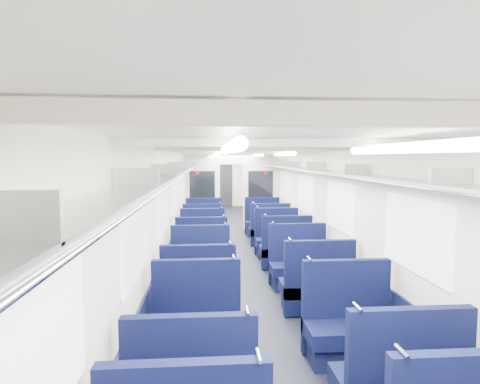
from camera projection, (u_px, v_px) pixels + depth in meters
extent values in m
cube|color=black|center=(239.00, 253.00, 9.20)|extent=(2.80, 18.00, 0.01)
cube|color=white|center=(239.00, 151.00, 9.00)|extent=(2.80, 18.00, 0.01)
cube|color=silver|center=(177.00, 203.00, 8.99)|extent=(0.02, 18.00, 2.35)
cube|color=black|center=(178.00, 239.00, 9.06)|extent=(0.03, 17.90, 0.70)
cube|color=silver|center=(300.00, 202.00, 9.21)|extent=(0.02, 18.00, 2.35)
cube|color=black|center=(298.00, 238.00, 9.28)|extent=(0.03, 17.90, 0.70)
cube|color=silver|center=(224.00, 180.00, 18.04)|extent=(2.80, 0.02, 2.35)
cube|color=#B2B5BA|center=(185.00, 168.00, 8.94)|extent=(0.34, 17.40, 0.04)
cylinder|color=silver|center=(193.00, 169.00, 8.95)|extent=(0.02, 17.40, 0.02)
cube|color=#B2B5BA|center=(137.00, 178.00, 2.97)|extent=(0.34, 0.03, 0.14)
cube|color=#B2B5BA|center=(165.00, 170.00, 4.96)|extent=(0.34, 0.03, 0.14)
cube|color=#B2B5BA|center=(178.00, 166.00, 6.94)|extent=(0.34, 0.03, 0.14)
cube|color=#B2B5BA|center=(185.00, 164.00, 8.93)|extent=(0.34, 0.03, 0.14)
cube|color=#B2B5BA|center=(189.00, 163.00, 10.92)|extent=(0.34, 0.03, 0.14)
cube|color=#B2B5BA|center=(192.00, 162.00, 12.90)|extent=(0.34, 0.03, 0.14)
cube|color=#B2B5BA|center=(194.00, 162.00, 14.89)|extent=(0.34, 0.03, 0.14)
cube|color=#B2B5BA|center=(196.00, 161.00, 16.87)|extent=(0.34, 0.03, 0.14)
cube|color=#B2B5BA|center=(292.00, 168.00, 9.13)|extent=(0.34, 17.40, 0.04)
cylinder|color=silver|center=(284.00, 169.00, 9.11)|extent=(0.02, 17.40, 0.02)
cube|color=#B2B5BA|center=(450.00, 177.00, 3.16)|extent=(0.34, 0.03, 0.14)
cube|color=#B2B5BA|center=(357.00, 169.00, 5.15)|extent=(0.34, 0.03, 0.14)
cube|color=#B2B5BA|center=(316.00, 166.00, 7.13)|extent=(0.34, 0.03, 0.14)
cube|color=#B2B5BA|center=(292.00, 164.00, 9.12)|extent=(0.34, 0.03, 0.14)
cube|color=#B2B5BA|center=(277.00, 163.00, 11.11)|extent=(0.34, 0.03, 0.14)
cube|color=#B2B5BA|center=(267.00, 162.00, 13.09)|extent=(0.34, 0.03, 0.14)
cube|color=#B2B5BA|center=(259.00, 161.00, 15.08)|extent=(0.34, 0.03, 0.14)
cube|color=#B2B5BA|center=(253.00, 161.00, 17.07)|extent=(0.34, 0.03, 0.14)
cube|color=white|center=(27.00, 363.00, 1.52)|extent=(0.02, 1.30, 0.75)
cube|color=white|center=(136.00, 240.00, 3.81)|extent=(0.02, 1.30, 0.75)
cube|color=white|center=(163.00, 209.00, 6.09)|extent=(0.02, 1.30, 0.75)
cube|color=white|center=(175.00, 195.00, 8.37)|extent=(0.02, 1.30, 0.75)
cube|color=white|center=(183.00, 187.00, 10.66)|extent=(0.02, 1.30, 0.75)
cube|color=white|center=(188.00, 181.00, 13.44)|extent=(0.02, 1.30, 0.75)
cube|color=white|center=(191.00, 177.00, 15.72)|extent=(0.02, 1.30, 0.75)
cube|color=white|center=(415.00, 235.00, 4.02)|extent=(0.02, 1.30, 0.75)
cube|color=white|center=(340.00, 207.00, 6.31)|extent=(0.02, 1.30, 0.75)
cube|color=white|center=(305.00, 194.00, 8.59)|extent=(0.02, 1.30, 0.75)
cube|color=white|center=(285.00, 186.00, 10.87)|extent=(0.02, 1.30, 0.75)
cube|color=white|center=(269.00, 180.00, 13.66)|extent=(0.02, 1.30, 0.75)
cube|color=white|center=(261.00, 177.00, 15.94)|extent=(0.02, 1.30, 0.75)
cube|color=white|center=(469.00, 116.00, 1.06)|extent=(2.70, 0.06, 0.06)
cube|color=white|center=(299.00, 143.00, 3.04)|extent=(2.70, 0.06, 0.06)
cube|color=white|center=(263.00, 149.00, 5.03)|extent=(2.70, 0.06, 0.06)
cube|color=white|center=(248.00, 151.00, 7.02)|extent=(2.70, 0.06, 0.06)
cube|color=white|center=(239.00, 153.00, 9.00)|extent=(2.70, 0.06, 0.06)
cube|color=white|center=(233.00, 153.00, 10.99)|extent=(2.70, 0.06, 0.06)
cube|color=white|center=(230.00, 154.00, 12.97)|extent=(2.70, 0.06, 0.06)
cube|color=white|center=(227.00, 155.00, 14.96)|extent=(2.70, 0.06, 0.06)
cube|color=white|center=(225.00, 155.00, 16.95)|extent=(2.70, 0.06, 0.06)
cylinder|color=white|center=(230.00, 148.00, 2.51)|extent=(0.07, 1.60, 0.07)
cylinder|color=white|center=(217.00, 154.00, 6.48)|extent=(0.07, 1.60, 0.07)
cylinder|color=white|center=(214.00, 155.00, 9.96)|extent=(0.07, 1.60, 0.07)
cylinder|color=white|center=(212.00, 156.00, 14.43)|extent=(0.07, 1.60, 0.07)
cylinder|color=white|center=(400.00, 148.00, 2.59)|extent=(0.07, 1.60, 0.07)
cylinder|color=white|center=(284.00, 154.00, 6.57)|extent=(0.07, 1.60, 0.07)
cylinder|color=white|center=(258.00, 155.00, 10.04)|extent=(0.07, 1.60, 0.07)
cylinder|color=white|center=(243.00, 156.00, 14.51)|extent=(0.07, 1.60, 0.07)
cube|color=black|center=(224.00, 184.00, 17.99)|extent=(0.75, 0.06, 2.00)
cube|color=white|center=(202.00, 192.00, 11.97)|extent=(1.05, 0.08, 2.35)
cube|color=black|center=(202.00, 184.00, 11.90)|extent=(0.76, 0.02, 0.80)
cylinder|color=#B20B1A|center=(197.00, 173.00, 11.86)|extent=(0.12, 0.01, 0.12)
cube|color=white|center=(260.00, 191.00, 12.11)|extent=(1.05, 0.08, 2.35)
cube|color=black|center=(261.00, 184.00, 12.04)|extent=(0.76, 0.02, 0.80)
cylinder|color=#B20B1A|center=(266.00, 173.00, 12.02)|extent=(0.12, 0.01, 0.12)
cube|color=white|center=(231.00, 158.00, 11.95)|extent=(0.70, 0.08, 0.35)
cylinder|color=silver|center=(259.00, 356.00, 2.24)|extent=(0.02, 0.15, 0.02)
cylinder|color=silver|center=(402.00, 351.00, 2.29)|extent=(0.02, 0.15, 0.02)
cylinder|color=silver|center=(247.00, 311.00, 2.90)|extent=(0.02, 0.15, 0.02)
cube|color=#0C1139|center=(409.00, 375.00, 3.05)|extent=(0.99, 0.09, 1.05)
cylinder|color=silver|center=(358.00, 307.00, 2.97)|extent=(0.02, 0.15, 0.02)
cube|color=#0C1139|center=(196.00, 331.00, 4.30)|extent=(0.99, 0.52, 0.17)
cube|color=black|center=(196.00, 350.00, 4.32)|extent=(0.91, 0.41, 0.25)
cube|color=#0C1139|center=(197.00, 305.00, 4.49)|extent=(0.99, 0.09, 1.05)
cylinder|color=silver|center=(234.00, 257.00, 4.48)|extent=(0.02, 0.15, 0.02)
cube|color=#0C1139|center=(352.00, 332.00, 4.28)|extent=(0.99, 0.52, 0.17)
cube|color=black|center=(351.00, 351.00, 4.30)|extent=(0.91, 0.41, 0.25)
cube|color=#0C1139|center=(345.00, 306.00, 4.47)|extent=(0.99, 0.09, 1.05)
cylinder|color=silver|center=(309.00, 259.00, 4.39)|extent=(0.02, 0.15, 0.02)
cube|color=#0C1139|center=(199.00, 294.00, 5.46)|extent=(0.99, 0.52, 0.17)
cube|color=black|center=(199.00, 309.00, 5.48)|extent=(0.91, 0.41, 0.25)
cube|color=#0C1139|center=(198.00, 284.00, 5.23)|extent=(0.99, 0.09, 1.05)
cylinder|color=silver|center=(230.00, 243.00, 5.22)|extent=(0.02, 0.15, 0.02)
cube|color=#0C1139|center=(315.00, 288.00, 5.74)|extent=(0.99, 0.52, 0.17)
cube|color=black|center=(315.00, 302.00, 5.76)|extent=(0.91, 0.41, 0.25)
cube|color=#0C1139|center=(320.00, 278.00, 5.51)|extent=(0.99, 0.09, 1.05)
cylinder|color=silver|center=(290.00, 239.00, 5.43)|extent=(0.02, 0.15, 0.02)
cube|color=#0C1139|center=(200.00, 272.00, 6.55)|extent=(0.99, 0.52, 0.17)
cube|color=black|center=(201.00, 284.00, 6.57)|extent=(0.91, 0.41, 0.25)
cube|color=#0C1139|center=(201.00, 256.00, 6.74)|extent=(0.99, 0.09, 1.05)
cylinder|color=silver|center=(225.00, 224.00, 6.73)|extent=(0.02, 0.15, 0.02)
cube|color=#0C1139|center=(300.00, 269.00, 6.72)|extent=(0.99, 0.52, 0.17)
cube|color=black|center=(299.00, 281.00, 6.74)|extent=(0.91, 0.41, 0.25)
cube|color=#0C1139|center=(297.00, 253.00, 6.92)|extent=(0.99, 0.09, 1.05)
cylinder|color=silver|center=(273.00, 222.00, 6.84)|extent=(0.02, 0.15, 0.02)
cube|color=#0C1139|center=(202.00, 252.00, 7.87)|extent=(0.99, 0.52, 0.17)
cube|color=black|center=(202.00, 263.00, 7.89)|extent=(0.91, 0.41, 0.25)
cube|color=#0C1139|center=(201.00, 244.00, 7.65)|extent=(0.99, 0.09, 1.05)
cylinder|color=silver|center=(223.00, 216.00, 7.63)|extent=(0.02, 0.15, 0.02)
cube|color=#0C1139|center=(285.00, 250.00, 8.04)|extent=(0.99, 0.52, 0.17)
cube|color=black|center=(285.00, 261.00, 8.06)|extent=(0.91, 0.41, 0.25)
cube|color=#0C1139|center=(287.00, 242.00, 7.81)|extent=(0.99, 0.09, 1.05)
cylinder|color=silver|center=(266.00, 215.00, 7.73)|extent=(0.02, 0.15, 0.02)
cube|color=#0C1139|center=(202.00, 243.00, 8.76)|extent=(0.99, 0.52, 0.17)
cube|color=black|center=(203.00, 252.00, 8.77)|extent=(0.91, 0.41, 0.25)
cube|color=#0C1139|center=(202.00, 232.00, 8.95)|extent=(0.99, 0.09, 1.05)
cylinder|color=silver|center=(221.00, 207.00, 8.93)|extent=(0.02, 0.15, 0.02)
cube|color=#0C1139|center=(278.00, 242.00, 8.84)|extent=(0.99, 0.52, 0.17)
cube|color=black|center=(278.00, 251.00, 8.86)|extent=(0.91, 0.41, 0.25)
cube|color=#0C1139|center=(276.00, 231.00, 9.03)|extent=(0.99, 0.09, 1.05)
cylinder|color=silver|center=(258.00, 207.00, 8.95)|extent=(0.02, 0.15, 0.02)
cube|color=#0C1139|center=(203.00, 232.00, 10.03)|extent=(0.99, 0.52, 0.17)
cube|color=black|center=(203.00, 240.00, 10.04)|extent=(0.91, 0.41, 0.25)
cube|color=#0C1139|center=(203.00, 225.00, 9.80)|extent=(0.99, 0.09, 1.05)
cylinder|color=silver|center=(220.00, 203.00, 9.78)|extent=(0.02, 0.15, 0.02)
cube|color=#0C1139|center=(269.00, 231.00, 10.12)|extent=(0.99, 0.52, 0.17)
cube|color=black|center=(269.00, 240.00, 10.14)|extent=(0.91, 0.41, 0.25)
cube|color=#0C1139|center=(270.00, 225.00, 9.90)|extent=(0.99, 0.09, 1.05)
cylinder|color=silver|center=(254.00, 203.00, 9.82)|extent=(0.02, 0.15, 0.02)
cube|color=#0C1139|center=(204.00, 225.00, 11.02)|extent=(0.99, 0.52, 0.17)
cube|color=black|center=(204.00, 233.00, 11.04)|extent=(0.91, 0.41, 0.25)
cube|color=#0C1139|center=(204.00, 217.00, 11.21)|extent=(0.99, 0.09, 1.05)
cylinder|color=silver|center=(219.00, 197.00, 11.20)|extent=(0.02, 0.15, 0.02)
cube|color=#0C1139|center=(263.00, 224.00, 11.22)|extent=(0.99, 0.52, 0.17)
cube|color=black|center=(263.00, 231.00, 11.24)|extent=(0.91, 0.41, 0.25)
cube|color=#0C1139|center=(262.00, 216.00, 11.42)|extent=(0.99, 0.09, 1.05)
cylinder|color=silver|center=(248.00, 197.00, 11.34)|extent=(0.02, 0.15, 0.02)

